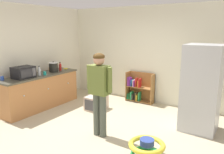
{
  "coord_description": "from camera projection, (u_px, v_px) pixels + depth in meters",
  "views": [
    {
      "loc": [
        2.51,
        -3.48,
        2.09
      ],
      "look_at": [
        -0.15,
        0.61,
        1.01
      ],
      "focal_mm": 35.7,
      "sensor_mm": 36.0,
      "label": 1
    }
  ],
  "objects": [
    {
      "name": "ground_plane",
      "position": [
        102.0,
        131.0,
        4.63
      ],
      "size": [
        12.0,
        12.0,
        0.0
      ],
      "primitive_type": "plane",
      "color": "#B5A98A",
      "rests_on": "ground"
    },
    {
      "name": "ketchup_bottle",
      "position": [
        60.0,
        67.0,
        6.35
      ],
      "size": [
        0.07,
        0.07,
        0.25
      ],
      "color": "red",
      "rests_on": "kitchen_counter"
    },
    {
      "name": "microwave",
      "position": [
        23.0,
        72.0,
        5.4
      ],
      "size": [
        0.37,
        0.48,
        0.28
      ],
      "color": "black",
      "rests_on": "kitchen_counter"
    },
    {
      "name": "pet_carrier",
      "position": [
        96.0,
        103.0,
        5.83
      ],
      "size": [
        0.42,
        0.55,
        0.36
      ],
      "color": "beige",
      "rests_on": "ground"
    },
    {
      "name": "orange_cup",
      "position": [
        50.0,
        69.0,
        6.35
      ],
      "size": [
        0.08,
        0.08,
        0.09
      ],
      "primitive_type": "cylinder",
      "color": "orange",
      "rests_on": "kitchen_counter"
    },
    {
      "name": "back_wall",
      "position": [
        150.0,
        55.0,
        6.25
      ],
      "size": [
        5.2,
        0.06,
        2.7
      ],
      "primitive_type": "cube",
      "color": "silver",
      "rests_on": "ground"
    },
    {
      "name": "green_cup",
      "position": [
        30.0,
        73.0,
        5.78
      ],
      "size": [
        0.08,
        0.08,
        0.09
      ],
      "primitive_type": "cylinder",
      "color": "green",
      "rests_on": "kitchen_counter"
    },
    {
      "name": "banana_bunch",
      "position": [
        66.0,
        69.0,
        6.52
      ],
      "size": [
        0.12,
        0.16,
        0.04
      ],
      "color": "yellow",
      "rests_on": "kitchen_counter"
    },
    {
      "name": "bookshelf",
      "position": [
        139.0,
        89.0,
        6.43
      ],
      "size": [
        0.8,
        0.28,
        0.85
      ],
      "color": "olive",
      "rests_on": "ground"
    },
    {
      "name": "left_side_wall",
      "position": [
        44.0,
        54.0,
        6.4
      ],
      "size": [
        0.06,
        2.99,
        2.7
      ],
      "primitive_type": "cube",
      "color": "silver",
      "rests_on": "ground"
    },
    {
      "name": "refrigerator",
      "position": [
        201.0,
        88.0,
        4.52
      ],
      "size": [
        0.73,
        0.68,
        1.78
      ],
      "color": "#B7BABF",
      "rests_on": "ground"
    },
    {
      "name": "clear_bottle",
      "position": [
        39.0,
        72.0,
        5.7
      ],
      "size": [
        0.07,
        0.07,
        0.25
      ],
      "color": "silver",
      "rests_on": "kitchen_counter"
    },
    {
      "name": "blue_cup",
      "position": [
        2.0,
        78.0,
        5.17
      ],
      "size": [
        0.08,
        0.08,
        0.09
      ],
      "primitive_type": "cylinder",
      "color": "blue",
      "rests_on": "kitchen_counter"
    },
    {
      "name": "teal_cup",
      "position": [
        45.0,
        73.0,
        5.75
      ],
      "size": [
        0.08,
        0.08,
        0.09
      ],
      "primitive_type": "cylinder",
      "color": "teal",
      "rests_on": "kitchen_counter"
    },
    {
      "name": "crock_pot",
      "position": [
        53.0,
        67.0,
        6.16
      ],
      "size": [
        0.25,
        0.25,
        0.3
      ],
      "color": "black",
      "rests_on": "kitchen_counter"
    },
    {
      "name": "standing_person",
      "position": [
        99.0,
        87.0,
        4.23
      ],
      "size": [
        0.57,
        0.22,
        1.64
      ],
      "color": "#4F574C",
      "rests_on": "ground"
    },
    {
      "name": "baby_walker",
      "position": [
        147.0,
        148.0,
        3.65
      ],
      "size": [
        0.6,
        0.6,
        0.32
      ],
      "color": "#228C45",
      "rests_on": "ground"
    },
    {
      "name": "kitchen_counter",
      "position": [
        41.0,
        91.0,
        5.92
      ],
      "size": [
        0.65,
        2.2,
        0.9
      ],
      "color": "#B47542",
      "rests_on": "ground"
    }
  ]
}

